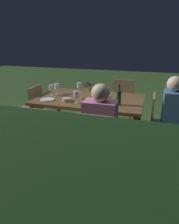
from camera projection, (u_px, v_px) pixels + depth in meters
ground_plane at (89, 142)px, 3.48m from camera, size 16.00×16.00×0.00m
dining_table at (89, 102)px, 3.25m from camera, size 1.62×1.00×0.75m
chair_side_right_a at (97, 143)px, 2.41m from camera, size 0.42×0.40×0.87m
person_in_pink at (101, 125)px, 2.54m from camera, size 0.38×0.47×1.15m
chair_head_near at (160, 122)px, 3.02m from camera, size 0.40×0.42×0.87m
person_in_blue at (176, 113)px, 2.92m from camera, size 0.48×0.38×1.15m
chair_head_far at (31, 108)px, 3.61m from camera, size 0.40×0.42×0.87m
chair_side_left_a at (122, 101)px, 4.02m from camera, size 0.42×0.40×0.87m
chair_side_right_b at (40, 135)px, 2.62m from camera, size 0.42×0.40×0.87m
lantern_centerpiece at (87, 89)px, 3.15m from camera, size 0.15×0.15×0.27m
green_bottle_on_table at (119, 97)px, 2.88m from camera, size 0.07×0.07×0.29m
wine_glass_a at (57, 87)px, 3.45m from camera, size 0.08×0.08×0.17m
wine_glass_b at (76, 95)px, 2.98m from camera, size 0.08×0.08×0.17m
wine_glass_c at (79, 86)px, 3.53m from camera, size 0.08×0.08×0.17m
wine_glass_d at (51, 88)px, 3.36m from camera, size 0.08×0.08×0.17m
plate_a at (103, 96)px, 3.32m from camera, size 0.22×0.22×0.01m
plate_b at (47, 99)px, 3.14m from camera, size 0.20×0.20×0.01m
bowl_olives at (67, 100)px, 3.07m from camera, size 0.13×0.13×0.05m
bowl_bread at (93, 101)px, 3.02m from camera, size 0.11×0.11×0.04m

